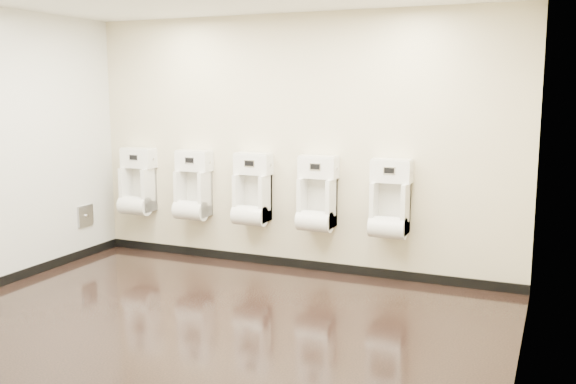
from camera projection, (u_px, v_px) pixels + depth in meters
name	position (u px, v px, depth m)	size (l,w,h in m)	color
ground	(219.00, 317.00, 5.67)	(5.00, 3.50, 0.00)	black
back_wall	(295.00, 144.00, 7.04)	(5.00, 0.02, 2.80)	beige
front_wall	(72.00, 189.00, 3.86)	(5.00, 0.02, 2.80)	beige
right_wall	(529.00, 176.00, 4.48)	(0.02, 3.50, 2.80)	beige
skirting_back	(294.00, 263.00, 7.24)	(5.00, 0.02, 0.10)	black
skirting_left	(8.00, 279.00, 6.63)	(0.02, 3.50, 0.10)	black
access_panel	(85.00, 216.00, 7.65)	(0.04, 0.25, 0.25)	#9E9EA3
urinal_0	(137.00, 186.00, 7.79)	(0.42, 0.32, 0.79)	white
urinal_1	(193.00, 190.00, 7.48)	(0.42, 0.32, 0.79)	white
urinal_2	(252.00, 195.00, 7.18)	(0.42, 0.32, 0.79)	white
urinal_3	(317.00, 199.00, 6.88)	(0.42, 0.32, 0.79)	white
urinal_4	(390.00, 205.00, 6.57)	(0.42, 0.32, 0.79)	white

